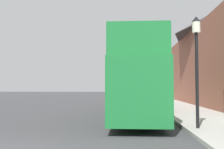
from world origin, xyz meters
name	(u,v)px	position (x,y,z in m)	size (l,w,h in m)	color
ground_plane	(94,104)	(0.00, 21.00, 0.00)	(144.00, 144.00, 0.00)	#3D3D3F
sidewalk	(173,106)	(7.78, 18.00, 0.07)	(3.75, 108.00, 0.14)	#ADAAA3
brick_terrace_rear	(218,57)	(12.66, 20.32, 4.81)	(6.00, 22.86, 9.61)	#935642
tour_bus	(135,85)	(4.02, 8.44, 1.90)	(2.47, 11.13, 4.24)	#1E7A38
parked_car_ahead_of_bus	(141,99)	(4.80, 17.69, 0.69)	(1.83, 4.60, 1.47)	navy
lamp_post_nearest	(197,50)	(6.39, 4.12, 3.25)	(0.35, 0.35, 4.49)	black
lamp_post_second	(164,63)	(6.47, 14.07, 3.64)	(0.35, 0.35, 5.12)	black
lamp_post_third	(153,74)	(6.50, 24.02, 3.35)	(0.35, 0.35, 4.65)	black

